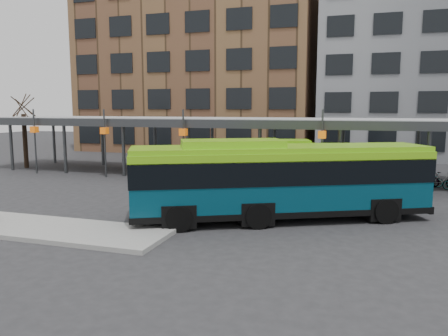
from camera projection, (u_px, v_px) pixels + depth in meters
ground at (161, 220)px, 19.23m from camera, size 120.00×120.00×0.00m
boarding_island at (8, 225)px, 18.04m from camera, size 14.00×3.00×0.18m
canopy at (239, 122)px, 30.85m from camera, size 40.00×6.53×4.80m
tree at (25, 138)px, 35.64m from camera, size 1.64×1.64×5.60m
building_brick at (202, 55)px, 50.93m from camera, size 26.00×14.00×22.00m
building_grey at (447, 56)px, 43.25m from camera, size 24.00×14.00×20.00m
bus_front at (279, 178)px, 19.00m from camera, size 12.76×8.14×3.55m
bus_rear at (308, 165)px, 25.14m from camera, size 11.39×5.31×3.08m
bike_rack at (439, 181)px, 26.61m from camera, size 5.39×1.44×1.08m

